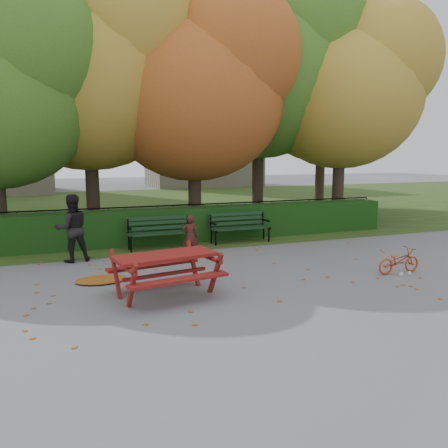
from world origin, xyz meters
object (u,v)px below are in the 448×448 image
object	(u,v)px
tree_d	(271,64)
bicycle	(399,261)
tree_g	(332,95)
picnic_table	(165,263)
tree_c	(206,86)
tree_b	(99,65)
bench_right	(239,225)
tree_e	(353,87)
child	(190,236)
bench_left	(160,230)
adult	(72,228)
tree_a	(0,83)

from	to	relation	value
tree_d	bicycle	world-z (taller)	tree_d
tree_g	picnic_table	xyz separation A→B (m)	(-10.47, -10.23, -4.76)
tree_c	tree_g	xyz separation A→B (m)	(7.50, 3.80, 0.55)
tree_b	bench_right	bearing A→B (deg)	-40.67
bench_right	picnic_table	bearing A→B (deg)	-127.80
tree_c	tree_e	distance (m)	5.70
tree_c	picnic_table	bearing A→B (deg)	-114.79
tree_d	bicycle	xyz separation A→B (m)	(-0.88, -8.02, -5.70)
tree_d	tree_c	bearing A→B (deg)	-157.39
tree_d	tree_e	bearing A→B (deg)	-28.91
tree_e	child	size ratio (longest dim) A/B	7.52
tree_d	tree_g	size ratio (longest dim) A/B	1.12
picnic_table	tree_e	bearing A→B (deg)	26.28
bench_left	tree_b	bearing A→B (deg)	110.58
tree_b	child	xyz separation A→B (m)	(1.61, -4.44, -4.86)
bicycle	tree_c	bearing A→B (deg)	18.41
bench_right	tree_g	bearing A→B (deg)	39.95
tree_d	picnic_table	bearing A→B (deg)	-128.00
picnic_table	adult	bearing A→B (deg)	104.30
tree_b	tree_g	bearing A→B (deg)	15.63
bench_right	child	distance (m)	2.38
tree_e	picnic_table	xyz separation A→B (m)	(-8.66, -6.24, -4.48)
tree_b	tree_d	bearing A→B (deg)	4.38
tree_d	bicycle	distance (m)	9.88
tree_c	bench_right	world-z (taller)	tree_c
tree_b	bicycle	size ratio (longest dim) A/B	8.27
tree_e	bicycle	size ratio (longest dim) A/B	7.67
picnic_table	child	size ratio (longest dim) A/B	1.89
bench_right	bench_left	bearing A→B (deg)	180.00
tree_e	tree_g	size ratio (longest dim) A/B	0.95
tree_e	adult	bearing A→B (deg)	-164.21
bench_left	bench_right	world-z (taller)	same
tree_a	adult	world-z (taller)	tree_a
tree_d	bench_left	distance (m)	8.31
tree_a	adult	xyz separation A→B (m)	(1.56, -2.68, -3.70)
tree_g	picnic_table	distance (m)	15.40
picnic_table	bicycle	world-z (taller)	picnic_table
adult	tree_e	bearing A→B (deg)	-173.42
picnic_table	tree_d	bearing A→B (deg)	42.51
bench_right	bicycle	distance (m)	4.88
tree_d	bench_right	bearing A→B (deg)	-128.23
child	bench_right	bearing A→B (deg)	-125.84
bench_right	picnic_table	size ratio (longest dim) A/B	0.88
picnic_table	bench_left	bearing A→B (deg)	69.16
tree_a	tree_g	bearing A→B (deg)	17.19
tree_c	bench_left	distance (m)	5.31
tree_b	tree_g	xyz separation A→B (m)	(10.78, 3.02, -0.03)
tree_b	child	bearing A→B (deg)	-70.02
tree_e	adult	distance (m)	11.37
tree_e	bench_right	xyz separation A→B (m)	(-5.42, -2.07, -4.56)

